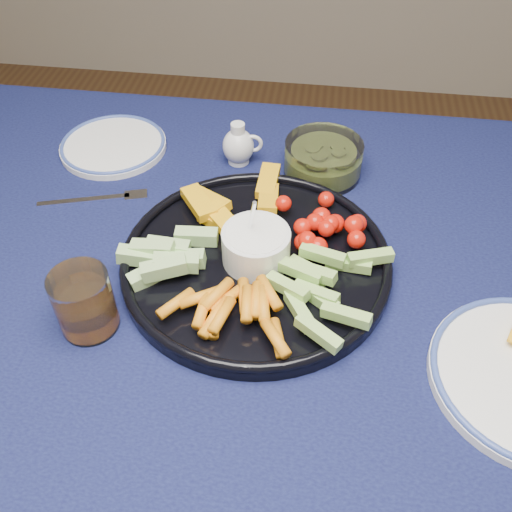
# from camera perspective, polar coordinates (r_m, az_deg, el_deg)

# --- Properties ---
(dining_table) EXTENTS (1.67, 1.07, 0.75)m
(dining_table) POSITION_cam_1_polar(r_m,az_deg,el_deg) (0.86, -6.64, -8.46)
(dining_table) COLOR #4D2D19
(dining_table) RESTS_ON ground
(crudite_platter) EXTENTS (0.39, 0.39, 0.12)m
(crudite_platter) POSITION_cam_1_polar(r_m,az_deg,el_deg) (0.81, -0.20, -0.11)
(crudite_platter) COLOR black
(crudite_platter) RESTS_ON dining_table
(creamer_pitcher) EXTENTS (0.07, 0.05, 0.08)m
(creamer_pitcher) POSITION_cam_1_polar(r_m,az_deg,el_deg) (1.00, -1.74, 10.97)
(creamer_pitcher) COLOR white
(creamer_pitcher) RESTS_ON dining_table
(pickle_bowl) EXTENTS (0.13, 0.13, 0.06)m
(pickle_bowl) POSITION_cam_1_polar(r_m,az_deg,el_deg) (0.98, 6.70, 9.47)
(pickle_bowl) COLOR white
(pickle_bowl) RESTS_ON dining_table
(juice_tumbler) EXTENTS (0.08, 0.08, 0.09)m
(juice_tumbler) POSITION_cam_1_polar(r_m,az_deg,el_deg) (0.76, -16.71, -4.74)
(juice_tumbler) COLOR white
(juice_tumbler) RESTS_ON dining_table
(fork_left) EXTENTS (0.17, 0.07, 0.00)m
(fork_left) POSITION_cam_1_polar(r_m,az_deg,el_deg) (0.97, -15.12, 5.55)
(fork_left) COLOR white
(fork_left) RESTS_ON dining_table
(side_plate_extra) EXTENTS (0.19, 0.19, 0.02)m
(side_plate_extra) POSITION_cam_1_polar(r_m,az_deg,el_deg) (1.08, -14.09, 10.70)
(side_plate_extra) COLOR white
(side_plate_extra) RESTS_ON dining_table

